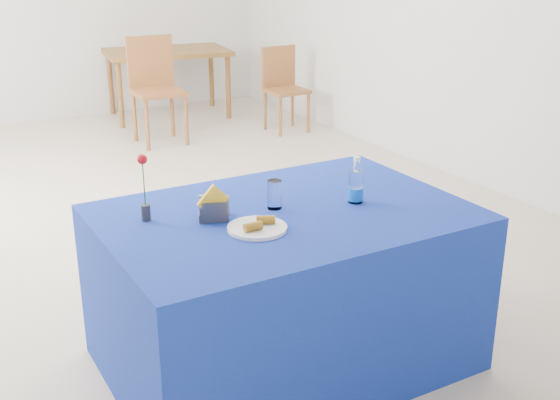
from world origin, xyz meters
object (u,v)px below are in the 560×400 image
object	(u,v)px
chair_bg_right	(283,83)
oak_table	(167,57)
chair_bg_left	(155,82)
blue_table	(285,288)
plate	(257,228)
water_bottle	(356,187)

from	to	relation	value
chair_bg_right	oak_table	bearing A→B (deg)	125.45
chair_bg_left	chair_bg_right	size ratio (longest dim) A/B	1.19
blue_table	plate	bearing A→B (deg)	-148.08
blue_table	water_bottle	world-z (taller)	water_bottle
plate	oak_table	xyz separation A→B (m)	(1.58, 5.14, -0.09)
water_bottle	oak_table	xyz separation A→B (m)	(1.03, 5.07, -0.15)
blue_table	chair_bg_left	world-z (taller)	chair_bg_left
chair_bg_left	plate	bearing A→B (deg)	-103.00
water_bottle	chair_bg_right	xyz separation A→B (m)	(1.85, 3.89, -0.33)
chair_bg_left	chair_bg_right	distance (m)	1.34
water_bottle	chair_bg_left	world-z (taller)	chair_bg_left
chair_bg_left	water_bottle	bearing A→B (deg)	-95.92
plate	water_bottle	world-z (taller)	water_bottle
oak_table	chair_bg_right	xyz separation A→B (m)	(0.82, -1.18, -0.18)
oak_table	chair_bg_right	world-z (taller)	chair_bg_right
plate	blue_table	distance (m)	0.46
oak_table	water_bottle	bearing A→B (deg)	-101.53
plate	blue_table	size ratio (longest dim) A/B	0.16
plate	oak_table	distance (m)	5.38
plate	chair_bg_right	size ratio (longest dim) A/B	0.29
plate	chair_bg_left	xyz separation A→B (m)	(1.08, 4.18, -0.17)
water_bottle	chair_bg_right	bearing A→B (deg)	64.51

